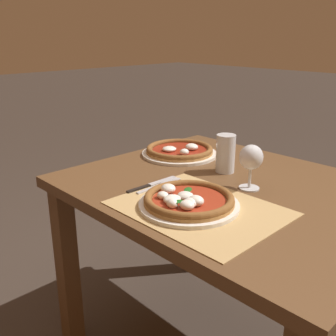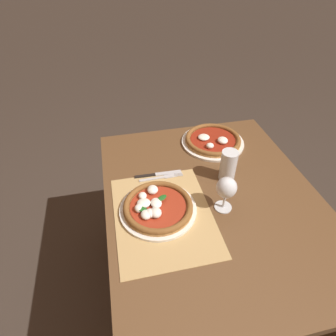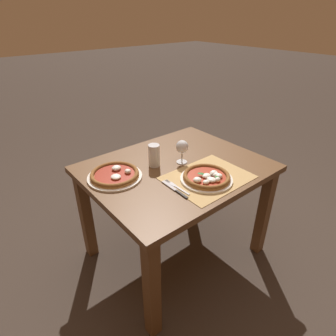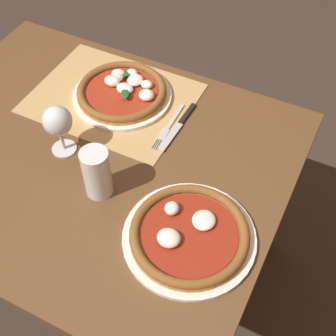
{
  "view_description": "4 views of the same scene",
  "coord_description": "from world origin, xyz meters",
  "views": [
    {
      "loc": [
        0.76,
        -1.05,
        1.24
      ],
      "look_at": [
        -0.14,
        -0.17,
        0.81
      ],
      "focal_mm": 42.0,
      "sensor_mm": 36.0,
      "label": 1
    },
    {
      "loc": [
        0.76,
        -0.36,
        1.59
      ],
      "look_at": [
        -0.18,
        -0.16,
        0.78
      ],
      "focal_mm": 30.0,
      "sensor_mm": 36.0,
      "label": 2
    },
    {
      "loc": [
        -1.04,
        -1.18,
        1.61
      ],
      "look_at": [
        -0.14,
        -0.09,
        0.82
      ],
      "focal_mm": 30.0,
      "sensor_mm": 36.0,
      "label": 3
    },
    {
      "loc": [
        -0.59,
        0.68,
        1.72
      ],
      "look_at": [
        -0.25,
        -0.02,
        0.78
      ],
      "focal_mm": 50.0,
      "sensor_mm": 36.0,
      "label": 4
    }
  ],
  "objects": [
    {
      "name": "paper_placemat",
      "position": [
        0.05,
        -0.23,
        0.74
      ],
      "size": [
        0.49,
        0.38,
        0.0
      ],
      "primitive_type": "cube",
      "color": "tan",
      "rests_on": "dining_table"
    },
    {
      "name": "pint_glass",
      "position": [
        -0.1,
        0.1,
        0.81
      ],
      "size": [
        0.07,
        0.07,
        0.15
      ],
      "color": "silver",
      "rests_on": "dining_table"
    },
    {
      "name": "pizza_far",
      "position": [
        -0.37,
        0.13,
        0.76
      ],
      "size": [
        0.32,
        0.32,
        0.05
      ],
      "color": "silver",
      "rests_on": "dining_table"
    },
    {
      "name": "pizza_near",
      "position": [
        0.02,
        -0.24,
        0.76
      ],
      "size": [
        0.31,
        0.31,
        0.05
      ],
      "color": "silver",
      "rests_on": "paper_placemat"
    },
    {
      "name": "ground_plane",
      "position": [
        0.0,
        0.0,
        0.0
      ],
      "size": [
        24.0,
        24.0,
        0.0
      ],
      "primitive_type": "plane",
      "color": "#382D26"
    },
    {
      "name": "wine_glass",
      "position": [
        0.06,
        0.02,
        0.85
      ],
      "size": [
        0.08,
        0.08,
        0.16
      ],
      "color": "silver",
      "rests_on": "dining_table"
    },
    {
      "name": "knife",
      "position": [
        -0.19,
        -0.2,
        0.75
      ],
      "size": [
        0.02,
        0.22,
        0.01
      ],
      "color": "black",
      "rests_on": "paper_placemat"
    },
    {
      "name": "fork",
      "position": [
        -0.16,
        -0.19,
        0.75
      ],
      "size": [
        0.02,
        0.2,
        0.0
      ],
      "color": "#B7B7BC",
      "rests_on": "paper_placemat"
    },
    {
      "name": "dining_table",
      "position": [
        0.0,
        0.0,
        0.63
      ],
      "size": [
        1.11,
        0.9,
        0.74
      ],
      "color": "brown",
      "rests_on": "ground"
    }
  ]
}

